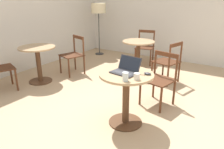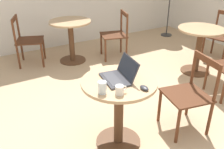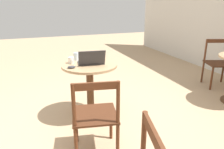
{
  "view_description": "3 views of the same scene",
  "coord_description": "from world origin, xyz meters",
  "px_view_note": "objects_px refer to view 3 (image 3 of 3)",
  "views": [
    {
      "loc": [
        -2.74,
        -1.32,
        1.74
      ],
      "look_at": [
        -0.09,
        0.4,
        0.58
      ],
      "focal_mm": 35.0,
      "sensor_mm": 36.0,
      "label": 1
    },
    {
      "loc": [
        -1.46,
        -1.77,
        1.88
      ],
      "look_at": [
        -0.26,
        0.29,
        0.67
      ],
      "focal_mm": 40.0,
      "sensor_mm": 36.0,
      "label": 2
    },
    {
      "loc": [
        2.34,
        -0.69,
        1.54
      ],
      "look_at": [
        -0.14,
        0.24,
        0.65
      ],
      "focal_mm": 35.0,
      "sensor_mm": 36.0,
      "label": 3
    }
  ],
  "objects_px": {
    "cafe_table_near": "(90,80)",
    "mug": "(71,60)",
    "chair_near_right": "(95,116)",
    "mouse": "(71,67)",
    "drinking_glass": "(76,57)",
    "chair_far_left": "(218,63)",
    "laptop": "(91,61)"
  },
  "relations": [
    {
      "from": "chair_near_right",
      "to": "mouse",
      "type": "height_order",
      "value": "chair_near_right"
    },
    {
      "from": "cafe_table_near",
      "to": "drinking_glass",
      "type": "xyz_separation_m",
      "value": [
        -0.25,
        -0.12,
        0.28
      ]
    },
    {
      "from": "cafe_table_near",
      "to": "chair_near_right",
      "type": "distance_m",
      "value": 0.84
    },
    {
      "from": "drinking_glass",
      "to": "mug",
      "type": "bearing_deg",
      "value": -37.63
    },
    {
      "from": "mug",
      "to": "laptop",
      "type": "bearing_deg",
      "value": 60.26
    },
    {
      "from": "mug",
      "to": "drinking_glass",
      "type": "xyz_separation_m",
      "value": [
        -0.12,
        0.09,
        0.01
      ]
    },
    {
      "from": "chair_far_left",
      "to": "mug",
      "type": "xyz_separation_m",
      "value": [
        0.18,
        -2.78,
        0.36
      ]
    },
    {
      "from": "mug",
      "to": "chair_far_left",
      "type": "bearing_deg",
      "value": 93.76
    },
    {
      "from": "chair_near_right",
      "to": "mouse",
      "type": "relative_size",
      "value": 8.65
    },
    {
      "from": "chair_near_right",
      "to": "mouse",
      "type": "distance_m",
      "value": 0.79
    },
    {
      "from": "chair_far_left",
      "to": "drinking_glass",
      "type": "bearing_deg",
      "value": -88.67
    },
    {
      "from": "mug",
      "to": "drinking_glass",
      "type": "bearing_deg",
      "value": 142.37
    },
    {
      "from": "chair_near_right",
      "to": "laptop",
      "type": "distance_m",
      "value": 0.9
    },
    {
      "from": "chair_far_left",
      "to": "drinking_glass",
      "type": "relative_size",
      "value": 7.82
    },
    {
      "from": "mouse",
      "to": "drinking_glass",
      "type": "distance_m",
      "value": 0.38
    },
    {
      "from": "cafe_table_near",
      "to": "mouse",
      "type": "height_order",
      "value": "mouse"
    },
    {
      "from": "cafe_table_near",
      "to": "mouse",
      "type": "xyz_separation_m",
      "value": [
        0.11,
        -0.25,
        0.24
      ]
    },
    {
      "from": "laptop",
      "to": "mug",
      "type": "relative_size",
      "value": 3.38
    },
    {
      "from": "chair_far_left",
      "to": "drinking_glass",
      "type": "height_order",
      "value": "same"
    },
    {
      "from": "mug",
      "to": "drinking_glass",
      "type": "height_order",
      "value": "drinking_glass"
    },
    {
      "from": "chair_near_right",
      "to": "chair_far_left",
      "type": "height_order",
      "value": "same"
    },
    {
      "from": "chair_near_right",
      "to": "mug",
      "type": "xyz_separation_m",
      "value": [
        -0.94,
        -0.04,
        0.36
      ]
    },
    {
      "from": "cafe_table_near",
      "to": "mug",
      "type": "bearing_deg",
      "value": -120.85
    },
    {
      "from": "chair_near_right",
      "to": "laptop",
      "type": "relative_size",
      "value": 2.31
    },
    {
      "from": "cafe_table_near",
      "to": "mouse",
      "type": "relative_size",
      "value": 7.55
    },
    {
      "from": "laptop",
      "to": "drinking_glass",
      "type": "height_order",
      "value": "laptop"
    },
    {
      "from": "chair_near_right",
      "to": "drinking_glass",
      "type": "distance_m",
      "value": 1.12
    },
    {
      "from": "cafe_table_near",
      "to": "mug",
      "type": "distance_m",
      "value": 0.36
    },
    {
      "from": "chair_near_right",
      "to": "laptop",
      "type": "xyz_separation_m",
      "value": [
        -0.8,
        0.19,
        0.36
      ]
    },
    {
      "from": "laptop",
      "to": "mouse",
      "type": "bearing_deg",
      "value": -70.93
    },
    {
      "from": "mouse",
      "to": "cafe_table_near",
      "type": "bearing_deg",
      "value": 113.0
    },
    {
      "from": "chair_far_left",
      "to": "mug",
      "type": "relative_size",
      "value": 7.81
    }
  ]
}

